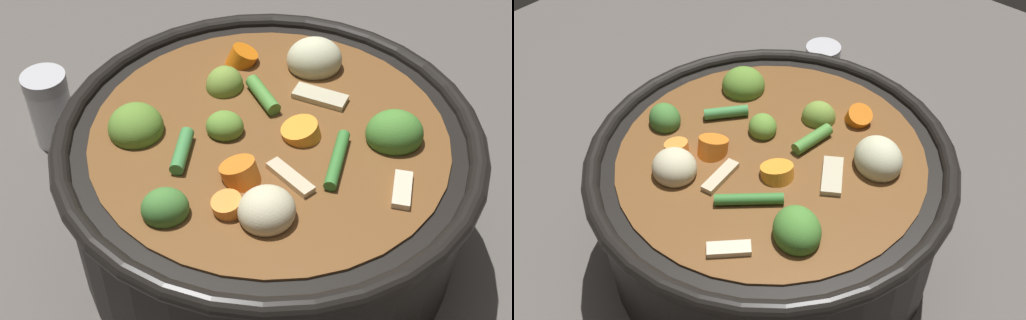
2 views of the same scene
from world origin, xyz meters
The scene contains 3 objects.
ground_plane centered at (0.00, 0.00, 0.00)m, with size 1.10×1.10×0.00m, color #514C47.
cooking_pot centered at (0.00, 0.00, 0.06)m, with size 0.30×0.30×0.14m.
salt_shaker centered at (0.10, -0.20, 0.04)m, with size 0.04×0.04×0.07m.
Camera 2 is at (-0.24, 0.27, 0.46)m, focal length 43.65 mm.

